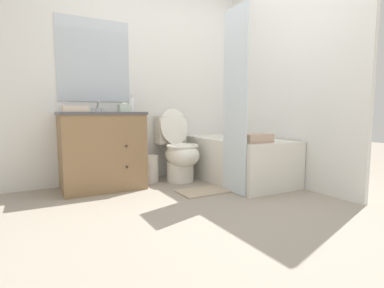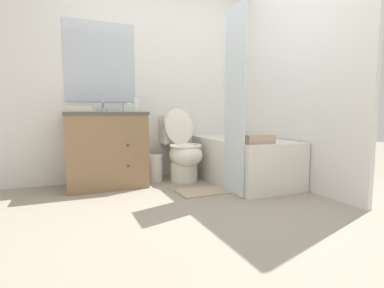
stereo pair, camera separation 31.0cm
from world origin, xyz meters
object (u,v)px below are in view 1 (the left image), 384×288
at_px(sink_faucet, 97,109).
at_px(vanity_cabinet, 102,150).
at_px(bathtub, 238,159).
at_px(tissue_box, 125,108).
at_px(wastebasket, 150,169).
at_px(soap_dispenser, 132,105).
at_px(hand_towel_folded, 75,109).
at_px(bath_mat, 205,191).
at_px(bath_towel_folded, 256,138).
at_px(toilet, 179,152).

bearing_deg(sink_faucet, vanity_cabinet, -90.00).
distance_m(bathtub, tissue_box, 1.49).
relative_size(vanity_cabinet, wastebasket, 2.74).
bearing_deg(wastebasket, bathtub, -25.23).
distance_m(wastebasket, soap_dispenser, 0.80).
height_order(tissue_box, hand_towel_folded, tissue_box).
xyz_separation_m(sink_faucet, bath_mat, (0.92, -0.85, -0.87)).
relative_size(wastebasket, bath_towel_folded, 1.01).
xyz_separation_m(soap_dispenser, bath_towel_folded, (1.03, -0.96, -0.36)).
bearing_deg(wastebasket, toilet, -20.17).
xyz_separation_m(toilet, bath_mat, (0.01, -0.60, -0.35)).
bearing_deg(wastebasket, vanity_cabinet, -174.93).
height_order(vanity_cabinet, toilet, toilet).
distance_m(tissue_box, bath_mat, 1.32).
distance_m(vanity_cabinet, sink_faucet, 0.48).
relative_size(sink_faucet, hand_towel_folded, 0.59).
height_order(bathtub, tissue_box, tissue_box).
relative_size(bath_towel_folded, bath_mat, 0.56).
bearing_deg(vanity_cabinet, toilet, -4.65).
bearing_deg(tissue_box, sink_faucet, 163.27).
bearing_deg(tissue_box, bathtub, -21.70).
height_order(soap_dispenser, hand_towel_folded, soap_dispenser).
bearing_deg(hand_towel_folded, tissue_box, 21.43).
distance_m(toilet, bath_towel_folded, 0.99).
bearing_deg(soap_dispenser, bath_towel_folded, -42.93).
relative_size(vanity_cabinet, toilet, 0.98).
bearing_deg(hand_towel_folded, toilet, 2.99).
relative_size(tissue_box, bath_towel_folded, 0.46).
bearing_deg(soap_dispenser, sink_faucet, 160.84).
height_order(toilet, hand_towel_folded, hand_towel_folded).
relative_size(hand_towel_folded, bath_mat, 0.42).
bearing_deg(wastebasket, bath_mat, -64.16).
relative_size(sink_faucet, bathtub, 0.10).
xyz_separation_m(bathtub, soap_dispenser, (-1.19, 0.46, 0.66)).
bearing_deg(toilet, bathtub, -27.74).
bearing_deg(hand_towel_folded, soap_dispenser, 16.13).
xyz_separation_m(bathtub, tissue_box, (-1.26, 0.50, 0.62)).
xyz_separation_m(bath_towel_folded, bath_mat, (-0.48, 0.24, -0.56)).
height_order(sink_faucet, hand_towel_folded, sink_faucet).
distance_m(sink_faucet, bath_towel_folded, 1.80).
xyz_separation_m(vanity_cabinet, hand_towel_folded, (-0.28, -0.14, 0.44)).
height_order(bath_towel_folded, bath_mat, bath_towel_folded).
xyz_separation_m(bathtub, wastebasket, (-0.98, 0.46, -0.11)).
relative_size(sink_faucet, soap_dispenser, 0.75).
relative_size(sink_faucet, bath_towel_folded, 0.45).
height_order(sink_faucet, soap_dispenser, soap_dispenser).
height_order(hand_towel_folded, bath_mat, hand_towel_folded).
bearing_deg(hand_towel_folded, bath_mat, -24.24).
height_order(sink_faucet, wastebasket, sink_faucet).
distance_m(sink_faucet, hand_towel_folded, 0.42).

